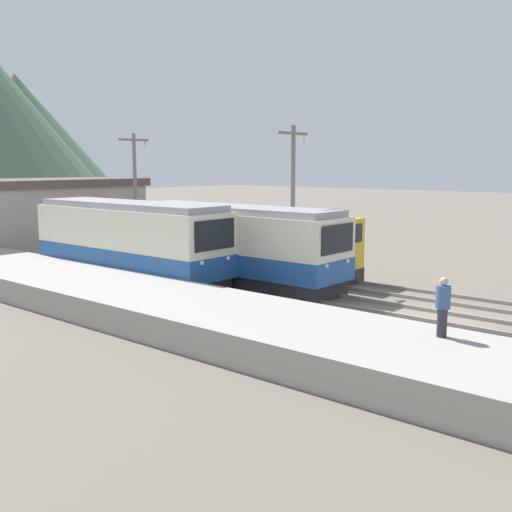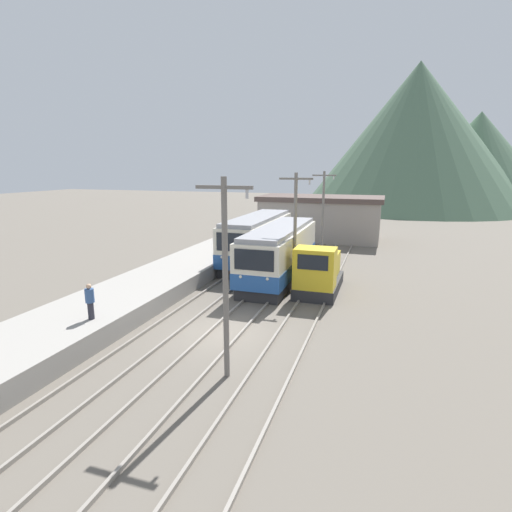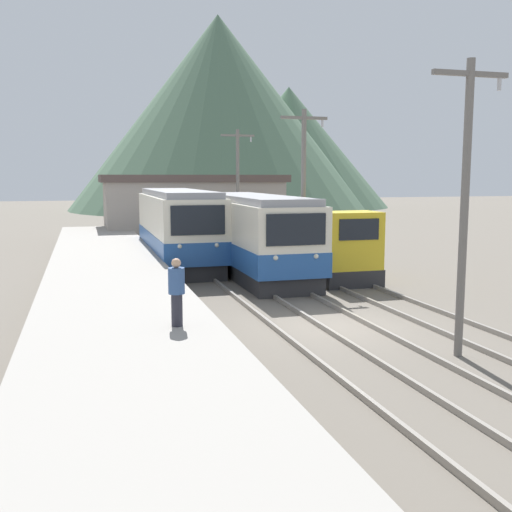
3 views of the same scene
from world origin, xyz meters
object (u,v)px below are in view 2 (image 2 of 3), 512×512
Objects in this scene: shunting_locomotive at (319,273)px; person_on_platform at (90,300)px; commuter_train_left at (258,242)px; catenary_mast_mid at (295,228)px; catenary_mast_near at (226,273)px; commuter_train_center at (280,255)px; catenary_mast_far at (323,210)px.

person_on_platform is at bearing -129.78° from shunting_locomotive.
catenary_mast_mid is at bearing -54.79° from commuter_train_left.
catenary_mast_mid is (-1.49, -0.09, 2.67)m from shunting_locomotive.
person_on_platform is at bearing -98.83° from commuter_train_left.
catenary_mast_mid reaches higher than person_on_platform.
shunting_locomotive is at bearing 50.22° from person_on_platform.
catenary_mast_near is (4.31, -17.06, 2.15)m from commuter_train_left.
commuter_train_center is at bearing -53.82° from commuter_train_left.
commuter_train_center is 3.74m from shunting_locomotive.
commuter_train_left is 17.72m from catenary_mast_near.
catenary_mast_mid is (1.51, -2.27, 2.21)m from commuter_train_center.
commuter_train_left reaches higher than person_on_platform.
catenary_mast_mid is at bearing -176.41° from shunting_locomotive.
shunting_locomotive is 0.73× the size of catenary_mast_mid.
catenary_mast_mid is (4.31, -6.10, 2.15)m from commuter_train_left.
catenary_mast_far is (1.51, 8.68, 2.21)m from commuter_train_center.
catenary_mast_mid is at bearing -90.00° from catenary_mast_far.
commuter_train_left is 7.77m from catenary_mast_mid.
commuter_train_left is 16.15m from person_on_platform.
catenary_mast_far is (4.31, 4.85, 2.15)m from commuter_train_left.
catenary_mast_far reaches higher than shunting_locomotive.
person_on_platform is (-6.79, -9.85, -2.06)m from catenary_mast_mid.
catenary_mast_far is at bearing 90.00° from catenary_mast_near.
commuter_train_center is at bearing -99.86° from catenary_mast_far.
commuter_train_center reaches higher than shunting_locomotive.
shunting_locomotive is (3.00, -2.18, -0.46)m from commuter_train_center.
catenary_mast_near is at bearing -90.00° from catenary_mast_mid.
commuter_train_center is 13.50m from catenary_mast_near.
commuter_train_left is at bearing 81.17° from person_on_platform.
shunting_locomotive is 11.28m from catenary_mast_far.
commuter_train_left reaches higher than commuter_train_center.
catenary_mast_mid is at bearing 90.00° from catenary_mast_near.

